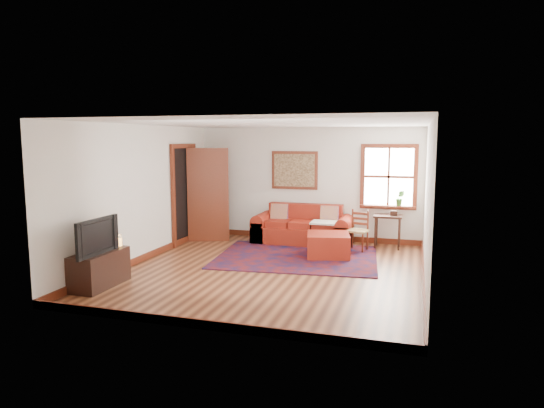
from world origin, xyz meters
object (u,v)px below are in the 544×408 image
(red_ottoman, at_px, (328,245))
(side_table, at_px, (388,221))
(media_cabinet, at_px, (100,269))
(red_leather_sofa, at_px, (303,230))
(ladder_back_chair, at_px, (358,229))

(red_ottoman, relative_size, side_table, 1.15)
(media_cabinet, bearing_deg, side_table, 44.58)
(red_leather_sofa, distance_m, side_table, 1.81)
(side_table, xyz_separation_m, ladder_back_chair, (-0.55, -0.41, -0.12))
(side_table, bearing_deg, red_ottoman, -133.11)
(ladder_back_chair, bearing_deg, red_leather_sofa, 161.95)
(red_ottoman, bearing_deg, side_table, 34.43)
(ladder_back_chair, height_order, media_cabinet, ladder_back_chair)
(red_leather_sofa, relative_size, side_table, 3.08)
(red_leather_sofa, distance_m, media_cabinet, 4.57)
(side_table, relative_size, media_cabinet, 0.69)
(red_ottoman, relative_size, ladder_back_chair, 0.96)
(ladder_back_chair, bearing_deg, red_ottoman, -124.90)
(side_table, relative_size, ladder_back_chair, 0.83)
(red_ottoman, xyz_separation_m, media_cabinet, (-3.01, -2.88, 0.05))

